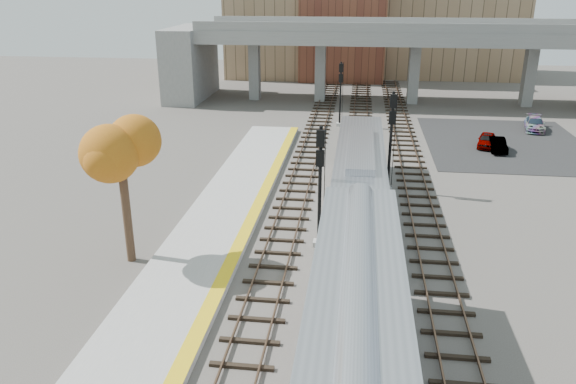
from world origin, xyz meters
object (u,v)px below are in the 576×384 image
(signal_mast_mid, at_px, (390,144))
(car_c, at_px, (535,124))
(locomotive, at_px, (359,177))
(signal_mast_near, at_px, (320,190))
(signal_mast_far, at_px, (340,96))
(car_a, at_px, (487,140))
(car_b, at_px, (497,145))
(tree, at_px, (119,147))

(signal_mast_mid, height_order, car_c, signal_mast_mid)
(locomotive, bearing_deg, car_c, 53.38)
(signal_mast_near, xyz_separation_m, signal_mast_far, (-0.00, 27.52, -0.31))
(car_a, bearing_deg, signal_mast_far, 169.84)
(signal_mast_mid, relative_size, car_c, 1.60)
(signal_mast_far, xyz_separation_m, car_b, (13.77, -7.34, -2.40))
(signal_mast_far, bearing_deg, tree, -107.54)
(signal_mast_near, bearing_deg, car_c, 55.96)
(car_c, bearing_deg, tree, -121.78)
(car_c, bearing_deg, car_b, -112.39)
(signal_mast_near, distance_m, signal_mast_mid, 10.08)
(car_a, bearing_deg, signal_mast_near, -106.83)
(car_a, bearing_deg, car_c, 63.30)
(signal_mast_far, xyz_separation_m, tree, (-9.61, -30.40, 3.13))
(car_b, bearing_deg, signal_mast_near, -122.71)
(locomotive, height_order, signal_mast_near, signal_mast_near)
(signal_mast_mid, xyz_separation_m, car_b, (9.67, 10.97, -2.82))
(car_b, distance_m, car_c, 9.39)
(locomotive, height_order, tree, tree)
(car_a, height_order, car_c, car_c)
(locomotive, distance_m, signal_mast_mid, 4.47)
(signal_mast_far, xyz_separation_m, car_a, (13.14, -6.08, -2.36))
(tree, relative_size, car_a, 2.32)
(signal_mast_mid, relative_size, tree, 0.84)
(signal_mast_near, distance_m, car_b, 24.58)
(tree, xyz_separation_m, car_a, (22.75, 24.33, -5.50))
(signal_mast_near, height_order, car_a, signal_mast_near)
(signal_mast_far, height_order, car_a, signal_mast_far)
(tree, height_order, car_b, tree)
(signal_mast_mid, distance_m, car_c, 24.11)
(car_c, bearing_deg, signal_mast_far, -167.55)
(locomotive, xyz_separation_m, signal_mast_far, (-2.10, 22.13, 0.73))
(car_b, relative_size, car_c, 0.80)
(tree, distance_m, car_a, 33.76)
(car_c, bearing_deg, signal_mast_mid, -117.31)
(signal_mast_far, distance_m, car_b, 15.79)
(signal_mast_near, distance_m, car_c, 33.92)
(locomotive, xyz_separation_m, car_c, (16.83, 22.64, -1.61))
(signal_mast_far, distance_m, car_a, 14.66)
(tree, bearing_deg, car_c, 47.28)
(tree, xyz_separation_m, car_b, (23.38, 23.06, -5.53))
(signal_mast_mid, height_order, car_a, signal_mast_mid)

